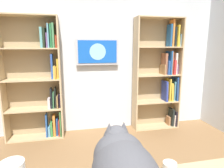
# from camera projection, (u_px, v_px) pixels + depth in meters

# --- Properties ---
(wall_back) EXTENTS (4.52, 0.06, 2.70)m
(wall_back) POSITION_uv_depth(u_px,v_px,m) (97.00, 57.00, 3.39)
(wall_back) COLOR silver
(wall_back) RESTS_ON ground
(bookshelf_left) EXTENTS (0.86, 0.28, 2.03)m
(bookshelf_left) POSITION_uv_depth(u_px,v_px,m) (162.00, 74.00, 3.53)
(bookshelf_left) COLOR tan
(bookshelf_left) RESTS_ON ground
(bookshelf_right) EXTENTS (0.91, 0.28, 2.00)m
(bookshelf_right) POSITION_uv_depth(u_px,v_px,m) (39.00, 80.00, 3.11)
(bookshelf_right) COLOR tan
(bookshelf_right) RESTS_ON ground
(wall_mounted_tv) EXTENTS (0.74, 0.07, 0.46)m
(wall_mounted_tv) POSITION_uv_depth(u_px,v_px,m) (97.00, 52.00, 3.29)
(wall_mounted_tv) COLOR #B7B7BC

